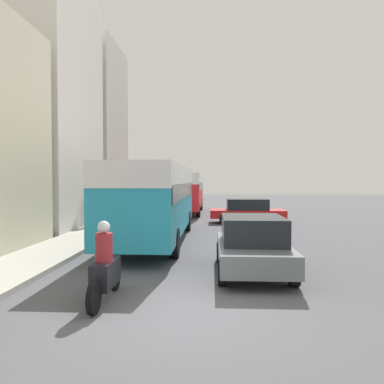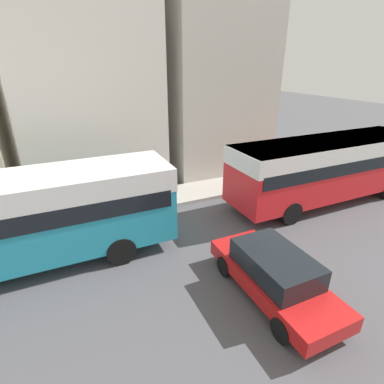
{
  "view_description": "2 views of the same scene",
  "coord_description": "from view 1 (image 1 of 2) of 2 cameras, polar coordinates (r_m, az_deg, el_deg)",
  "views": [
    {
      "loc": [
        0.48,
        -7.19,
        2.58
      ],
      "look_at": [
        -0.71,
        15.06,
        1.86
      ],
      "focal_mm": 35.0,
      "sensor_mm": 36.0,
      "label": 1
    },
    {
      "loc": [
        7.92,
        10.32,
        6.36
      ],
      "look_at": [
        -1.11,
        14.46,
        2.01
      ],
      "focal_mm": 28.0,
      "sensor_mm": 36.0,
      "label": 2
    }
  ],
  "objects": [
    {
      "name": "building_far_terrace",
      "position": [
        28.32,
        -16.37,
        8.85
      ],
      "size": [
        5.27,
        6.02,
        12.14
      ],
      "color": "beige",
      "rests_on": "ground_plane"
    },
    {
      "name": "bus_lead",
      "position": [
        15.76,
        -5.54,
        -0.15
      ],
      "size": [
        2.53,
        10.68,
        3.14
      ],
      "color": "teal",
      "rests_on": "ground_plane"
    },
    {
      "name": "pedestrian_near_curb",
      "position": [
        20.12,
        -15.44,
        -2.65
      ],
      "size": [
        0.38,
        0.38,
        1.72
      ],
      "color": "#232838",
      "rests_on": "sidewalk"
    },
    {
      "name": "ground_plane",
      "position": [
        7.66,
        -0.76,
        -17.87
      ],
      "size": [
        120.0,
        120.0,
        0.0
      ],
      "primitive_type": "plane",
      "color": "#515156"
    },
    {
      "name": "building_midblock",
      "position": [
        21.8,
        -22.71,
        12.12
      ],
      "size": [
        5.19,
        6.74,
        13.05
      ],
      "color": "silver",
      "rests_on": "ground_plane"
    },
    {
      "name": "bus_following",
      "position": [
        29.15,
        -1.16,
        0.68
      ],
      "size": [
        2.66,
        10.08,
        3.06
      ],
      "color": "red",
      "rests_on": "ground_plane"
    },
    {
      "name": "car_crossing",
      "position": [
        22.72,
        8.42,
        -2.78
      ],
      "size": [
        4.44,
        1.83,
        1.45
      ],
      "rotation": [
        0.0,
        0.0,
        1.57
      ],
      "color": "red",
      "rests_on": "ground_plane"
    },
    {
      "name": "motorcycle_behind_lead",
      "position": [
        8.29,
        -13.12,
        -11.44
      ],
      "size": [
        0.39,
        2.24,
        1.73
      ],
      "color": "black",
      "rests_on": "ground_plane"
    },
    {
      "name": "car_far_curb",
      "position": [
        10.55,
        9.21,
        -7.85
      ],
      "size": [
        1.95,
        4.02,
        1.58
      ],
      "rotation": [
        0.0,
        0.0,
        3.14
      ],
      "color": "slate",
      "rests_on": "ground_plane"
    }
  ]
}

